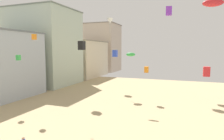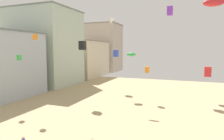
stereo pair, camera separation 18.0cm
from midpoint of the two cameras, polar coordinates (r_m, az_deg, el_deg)
boardwalk_hotel_mid at (r=54.67m, az=-19.03°, el=6.30°), size 16.48×13.94×19.31m
boardwalk_hotel_far at (r=68.51m, az=-9.82°, el=3.30°), size 16.69×17.34×11.98m
boardwalk_hotel_distant at (r=84.58m, az=-3.50°, el=6.52°), size 16.97×12.99×19.86m
kite_orange_box at (r=29.86m, az=-21.47°, el=8.99°), size 0.50×0.50×0.78m
kite_orange_box_2 at (r=33.97m, az=10.41°, el=0.11°), size 0.67×0.67×1.05m
kite_purple_box at (r=40.33m, az=16.72°, el=16.24°), size 1.05×1.05×1.65m
kite_white_delta at (r=41.70m, az=-0.19°, el=14.16°), size 1.42×1.42×3.23m
kite_red_parafoil at (r=24.32m, az=27.78°, el=17.04°), size 2.09×0.58×0.81m
kite_black_box at (r=33.42m, az=-8.50°, el=7.10°), size 0.96×0.96×1.50m
kite_green_parafoil at (r=29.32m, az=5.84°, el=4.54°), size 1.39×0.39×0.54m
kite_red_box at (r=37.52m, az=26.32°, el=-0.45°), size 1.08×1.08×1.69m
kite_green_box at (r=31.53m, az=-25.36°, el=3.30°), size 0.50×0.50×0.78m
kite_blue_box at (r=42.21m, az=1.28°, el=4.88°), size 0.93×0.93×1.46m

